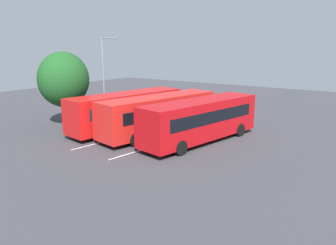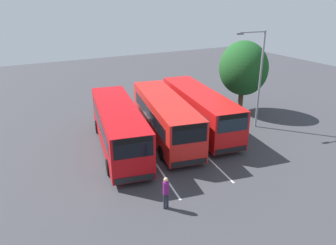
{
  "view_description": "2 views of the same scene",
  "coord_description": "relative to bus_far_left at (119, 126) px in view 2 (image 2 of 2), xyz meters",
  "views": [
    {
      "loc": [
        -21.14,
        -15.15,
        6.95
      ],
      "look_at": [
        -0.67,
        -0.81,
        1.17
      ],
      "focal_mm": 35.79,
      "sensor_mm": 36.0,
      "label": 1
    },
    {
      "loc": [
        19.56,
        -10.09,
        10.12
      ],
      "look_at": [
        0.56,
        -0.03,
        1.61
      ],
      "focal_mm": 34.76,
      "sensor_mm": 36.0,
      "label": 2
    }
  ],
  "objects": [
    {
      "name": "street_lamp",
      "position": [
        1.28,
        11.0,
        2.71
      ],
      "size": [
        0.52,
        2.5,
        7.66
      ],
      "rotation": [
        0.0,
        0.0,
        -1.71
      ],
      "color": "gray",
      "rests_on": "ground"
    },
    {
      "name": "pedestrian",
      "position": [
        7.57,
        -0.29,
        -0.66
      ],
      "size": [
        0.32,
        0.32,
        1.78
      ],
      "rotation": [
        0.0,
        0.0,
        3.13
      ],
      "color": "#232833",
      "rests_on": "ground"
    },
    {
      "name": "lane_stripe_inner_left",
      "position": [
        0.22,
        5.22,
        -1.71
      ],
      "size": [
        14.24,
        2.06,
        0.01
      ],
      "primitive_type": "cube",
      "rotation": [
        0.0,
        0.0,
        -0.14
      ],
      "color": "silver",
      "rests_on": "ground"
    },
    {
      "name": "bus_center_left",
      "position": [
        -0.18,
        3.68,
        0.0
      ],
      "size": [
        10.77,
        4.45,
        3.1
      ],
      "rotation": [
        0.0,
        0.0,
        -0.19
      ],
      "color": "red",
      "rests_on": "ground"
    },
    {
      "name": "ground_plane",
      "position": [
        0.22,
        3.45,
        -1.71
      ],
      "size": [
        69.95,
        69.95,
        0.0
      ],
      "primitive_type": "plane",
      "color": "#38383D"
    },
    {
      "name": "bus_far_left",
      "position": [
        0.0,
        0.0,
        0.0
      ],
      "size": [
        10.77,
        4.37,
        3.1
      ],
      "rotation": [
        0.0,
        0.0,
        -0.19
      ],
      "color": "#B70C11",
      "rests_on": "ground"
    },
    {
      "name": "depot_tree",
      "position": [
        -2.2,
        12.52,
        2.32
      ],
      "size": [
        4.56,
        4.11,
        6.44
      ],
      "color": "#4C3823",
      "rests_on": "ground"
    },
    {
      "name": "lane_stripe_outer_left",
      "position": [
        0.22,
        1.68,
        -1.71
      ],
      "size": [
        14.24,
        2.06,
        0.01
      ],
      "primitive_type": "cube",
      "rotation": [
        0.0,
        0.0,
        -0.14
      ],
      "color": "silver",
      "rests_on": "ground"
    },
    {
      "name": "bus_center_right",
      "position": [
        -0.41,
        6.84,
        0.0
      ],
      "size": [
        10.75,
        4.09,
        3.1
      ],
      "rotation": [
        0.0,
        0.0,
        -0.16
      ],
      "color": "red",
      "rests_on": "ground"
    }
  ]
}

